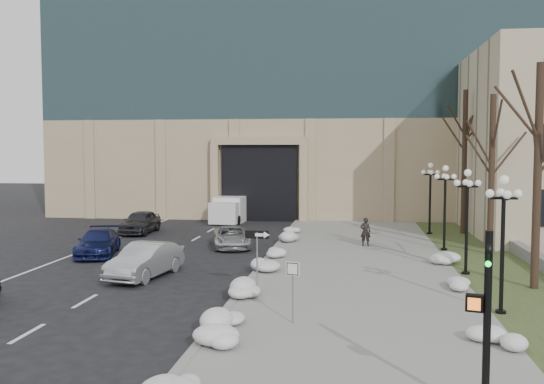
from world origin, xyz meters
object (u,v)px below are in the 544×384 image
Objects in this scene: keep_sign at (293,279)px; traffic_signal at (485,329)px; box_truck at (232,209)px; car_e at (140,222)px; pedestrian at (365,232)px; lamppost_a at (503,226)px; lamppost_d at (430,189)px; lamppost_b at (467,207)px; lamppost_c at (445,196)px; car_b at (145,261)px; one_way_sign at (261,242)px; car_c at (98,243)px; car_d at (232,237)px.

traffic_signal is at bearing -38.64° from keep_sign.
traffic_signal is at bearing -67.56° from box_truck.
car_e is 2.75× the size of pedestrian.
traffic_signal is (1.97, -22.17, 1.04)m from pedestrian.
lamppost_a is 19.50m from lamppost_d.
lamppost_b is 1.00× the size of lamppost_d.
car_e is 0.95× the size of lamppost_a.
lamppost_a and lamppost_c have the same top height.
pedestrian is (9.73, 9.41, 0.18)m from car_b.
lamppost_d is (0.00, 13.00, 0.00)m from lamppost_b.
lamppost_b reaches higher than traffic_signal.
box_truck is 1.59× the size of traffic_signal.
lamppost_c is (0.00, 6.50, 0.00)m from lamppost_b.
one_way_sign is (5.58, -2.86, 1.35)m from car_b.
lamppost_b reaches higher than car_b.
traffic_signal is (12.11, -34.03, 1.02)m from box_truck.
keep_sign reaches higher than car_c.
car_e is 22.40m from lamppost_b.
one_way_sign is at bearing -52.34° from car_c.
keep_sign is 0.44× the size of lamppost_a.
pedestrian is at bearing 107.27° from lamppost_a.
lamppost_c is at bearing 90.00° from lamppost_b.
car_b is 1.15× the size of traffic_signal.
car_d is 17.67m from lamppost_a.
lamppost_d is at bearing 14.89° from car_c.
car_e is at bearing 138.08° from traffic_signal.
one_way_sign is (3.45, -11.39, 1.50)m from car_d.
keep_sign is at bearing -85.65° from car_d.
car_e is at bearing -7.37° from pedestrian.
lamppost_b is at bearing 128.76° from pedestrian.
car_b is 1.80× the size of one_way_sign.
lamppost_b reaches higher than box_truck.
traffic_signal is 28.05m from lamppost_d.
one_way_sign is 8.60m from lamppost_a.
box_truck is 24.02m from lamppost_b.
lamppost_a is 6.50m from lamppost_b.
keep_sign is at bearing -65.00° from one_way_sign.
one_way_sign is 9.85m from lamppost_b.
car_e is at bearing 136.98° from keep_sign.
pedestrian is 0.34× the size of lamppost_a.
pedestrian reaches higher than car_e.
lamppost_a reaches higher than car_d.
lamppost_a is at bearing 32.94° from keep_sign.
car_c is at bearing -101.03° from box_truck.
lamppost_c is at bearing 99.33° from traffic_signal.
car_c is at bearing 25.21° from pedestrian.
car_d is at bearing 123.92° from keep_sign.
traffic_signal is at bearing -96.12° from lamppost_c.
car_b is 0.97× the size of lamppost_d.
car_b is 6.73m from car_c.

